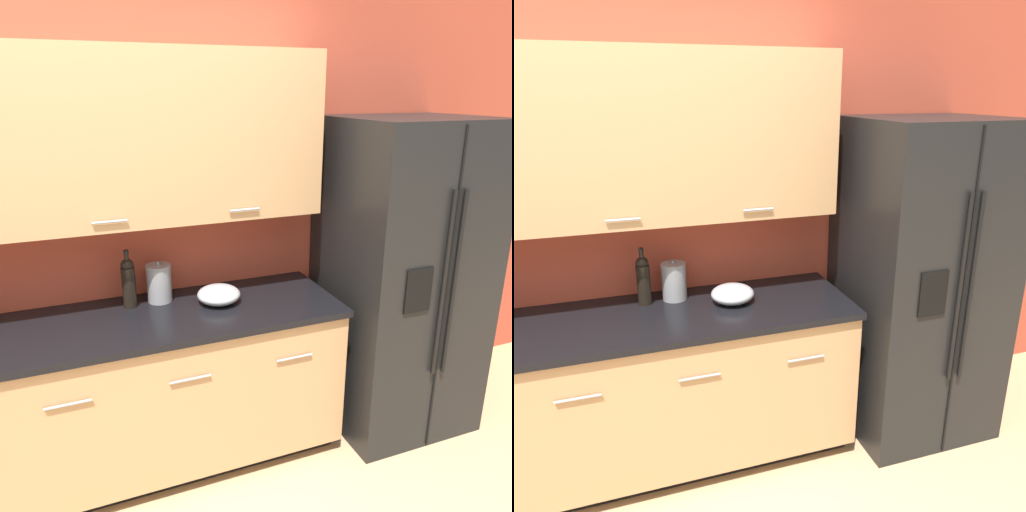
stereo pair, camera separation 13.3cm
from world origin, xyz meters
TOP-DOWN VIEW (x-y plane):
  - wall_back at (0.03, 1.33)m, footprint 10.00×0.39m
  - counter_unit at (0.09, 1.04)m, footprint 2.31×0.64m
  - refrigerator at (1.73, 0.97)m, footprint 0.82×0.79m
  - wine_bottle at (0.17, 1.19)m, footprint 0.07×0.07m
  - steel_canister at (0.33, 1.21)m, footprint 0.14×0.14m
  - mixing_bowl at (0.62, 1.07)m, footprint 0.23×0.23m

SIDE VIEW (x-z plane):
  - counter_unit at x=0.09m, z-range 0.01..0.91m
  - refrigerator at x=1.73m, z-range 0.00..1.86m
  - mixing_bowl at x=0.62m, z-range 0.91..1.00m
  - steel_canister at x=0.33m, z-range 0.90..1.12m
  - wine_bottle at x=0.17m, z-range 0.89..1.20m
  - wall_back at x=0.03m, z-range 0.15..2.75m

